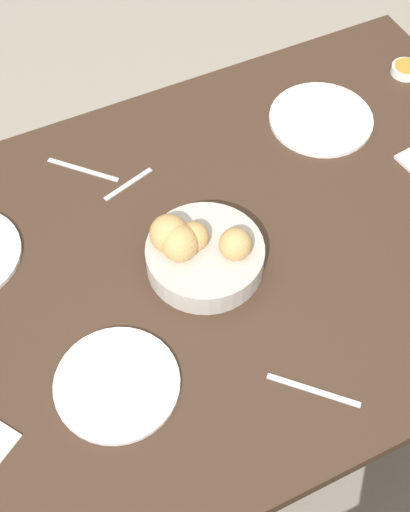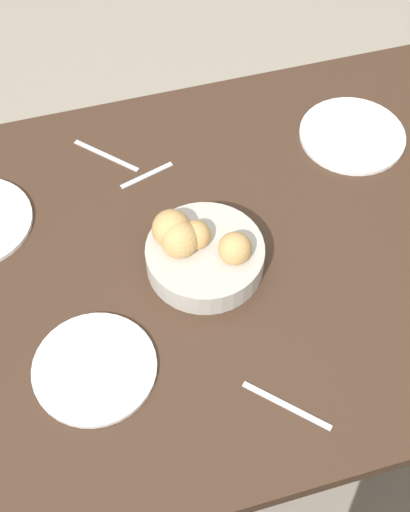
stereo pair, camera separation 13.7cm
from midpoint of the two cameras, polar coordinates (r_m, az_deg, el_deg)
ground_plane at (r=2.02m, az=1.66°, el=-11.82°), size 10.00×10.00×0.00m
dining_table at (r=1.47m, az=2.24°, el=-2.10°), size 1.57×0.97×0.70m
bread_basket at (r=1.37m, az=2.52°, el=0.22°), size 0.23×0.23×0.12m
plate_near_left at (r=1.67m, az=14.06°, el=9.22°), size 0.24×0.24×0.01m
plate_far_center at (r=1.29m, az=-5.79°, el=-9.14°), size 0.22×0.22×0.01m
fork_silver at (r=1.27m, az=9.70°, el=-11.97°), size 0.13×0.13×0.00m
knife_silver at (r=1.59m, az=-5.45°, el=7.84°), size 0.12×0.13×0.00m
spoon_coffee at (r=1.54m, az=-2.14°, el=6.31°), size 0.12×0.05×0.00m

